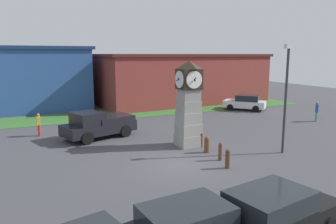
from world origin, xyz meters
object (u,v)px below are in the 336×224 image
object	(u,v)px
pedestrian_crossing_lot	(39,123)
street_lamp_near_road	(286,91)
bollard_mid_row	(207,144)
bollard_far_row	(220,151)
bollard_end_row	(228,159)
bollard_near_tower	(201,139)
car_far_lot	(245,102)
pedestrian_by_cars	(317,110)
clock_tower	(189,105)
pickup_truck	(99,124)
car_by_building	(274,214)

from	to	relation	value
pedestrian_crossing_lot	street_lamp_near_road	xyz separation A→B (m)	(12.40, -10.08, 2.65)
bollard_mid_row	bollard_far_row	xyz separation A→B (m)	(-0.08, -1.50, 0.02)
bollard_end_row	pedestrian_crossing_lot	xyz separation A→B (m)	(-8.02, 10.92, 0.41)
bollard_near_tower	car_far_lot	distance (m)	14.67
bollard_near_tower	bollard_mid_row	size ratio (longest dim) A/B	0.97
bollard_far_row	pedestrian_by_cars	distance (m)	14.10
clock_tower	bollard_mid_row	world-z (taller)	clock_tower
car_far_lot	pedestrian_by_cars	size ratio (longest dim) A/B	2.59
clock_tower	pedestrian_by_cars	size ratio (longest dim) A/B	3.14
car_far_lot	street_lamp_near_road	xyz separation A→B (m)	(-7.33, -12.77, 2.77)
bollard_far_row	pickup_truck	xyz separation A→B (m)	(-4.76, 7.46, 0.43)
car_by_building	pedestrian_by_cars	bearing A→B (deg)	37.66
bollard_far_row	pedestrian_crossing_lot	bearing A→B (deg)	130.85
bollard_near_tower	bollard_far_row	size ratio (longest dim) A/B	0.93
car_by_building	bollard_mid_row	bearing A→B (deg)	71.51
pedestrian_crossing_lot	bollard_near_tower	bearing A→B (deg)	-38.84
car_far_lot	clock_tower	bearing A→B (deg)	-141.47
street_lamp_near_road	clock_tower	bearing A→B (deg)	139.58
bollard_mid_row	bollard_far_row	bearing A→B (deg)	-93.23
pedestrian_crossing_lot	pedestrian_by_cars	bearing A→B (deg)	-11.81
car_by_building	car_far_lot	world-z (taller)	car_by_building
car_far_lot	pedestrian_by_cars	xyz separation A→B (m)	(1.76, -7.18, 0.17)
pickup_truck	street_lamp_near_road	size ratio (longest dim) A/B	0.85
bollard_mid_row	car_far_lot	distance (m)	15.67
bollard_near_tower	car_by_building	size ratio (longest dim) A/B	0.20
bollard_mid_row	bollard_far_row	world-z (taller)	bollard_far_row
car_by_building	car_far_lot	xyz separation A→B (m)	(14.10, 19.42, -0.03)
car_far_lot	bollard_end_row	bearing A→B (deg)	-130.73
car_far_lot	pedestrian_by_cars	bearing A→B (deg)	-76.25
pedestrian_crossing_lot	bollard_mid_row	bearing A→B (deg)	-44.07
bollard_end_row	pickup_truck	distance (m)	9.72
pickup_truck	pedestrian_by_cars	distance (m)	17.99
bollard_far_row	bollard_end_row	size ratio (longest dim) A/B	1.00
bollard_end_row	car_far_lot	xyz separation A→B (m)	(11.71, 13.60, 0.28)
pedestrian_crossing_lot	pickup_truck	bearing A→B (deg)	-31.79
car_far_lot	pedestrian_crossing_lot	xyz separation A→B (m)	(-19.73, -2.69, 0.12)
car_far_lot	street_lamp_near_road	distance (m)	14.98
car_far_lot	pedestrian_by_cars	world-z (taller)	pedestrian_by_cars
pedestrian_crossing_lot	bollard_far_row	bearing A→B (deg)	-49.15
pedestrian_by_cars	street_lamp_near_road	distance (m)	10.98
street_lamp_near_road	bollard_near_tower	bearing A→B (deg)	140.25
car_far_lot	pickup_truck	xyz separation A→B (m)	(-16.10, -4.94, 0.15)
bollard_near_tower	pedestrian_crossing_lot	distance (m)	11.27
car_far_lot	pedestrian_by_cars	distance (m)	7.39
car_far_lot	pickup_truck	world-z (taller)	pickup_truck
car_by_building	pedestrian_crossing_lot	bearing A→B (deg)	108.60
car_by_building	street_lamp_near_road	size ratio (longest dim) A/B	0.76
bollard_far_row	bollard_mid_row	bearing A→B (deg)	86.77
street_lamp_near_road	pedestrian_crossing_lot	bearing A→B (deg)	140.89
bollard_end_row	bollard_near_tower	bearing A→B (deg)	78.94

